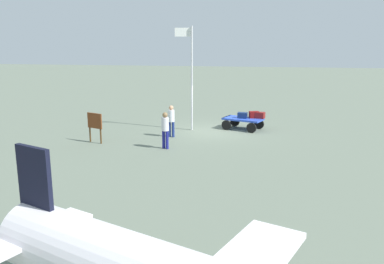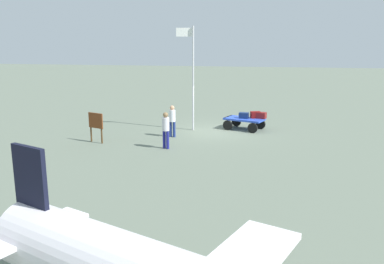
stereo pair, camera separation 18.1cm
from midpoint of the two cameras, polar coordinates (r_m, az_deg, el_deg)
ground_plane at (r=22.40m, az=2.97°, el=0.11°), size 120.00×120.00×0.00m
luggage_cart at (r=22.93m, az=6.97°, el=1.57°), size 2.42×1.91×0.65m
suitcase_tan at (r=22.97m, az=9.30°, el=2.37°), size 0.68×0.54×0.34m
suitcase_dark at (r=23.02m, az=8.59°, el=2.45°), size 0.62×0.50×0.36m
suitcase_navy at (r=22.84m, az=6.95°, el=2.36°), size 0.56×0.40×0.32m
worker_lead at (r=18.57m, az=-4.11°, el=0.66°), size 0.45×0.45×1.72m
worker_trailing at (r=20.86m, az=-3.22°, el=1.90°), size 0.37×0.37×1.66m
flagpole at (r=22.25m, az=-0.48°, el=8.64°), size 0.97×0.20×5.71m
signboard at (r=20.21m, az=-13.89°, el=1.18°), size 0.87×0.38×1.48m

